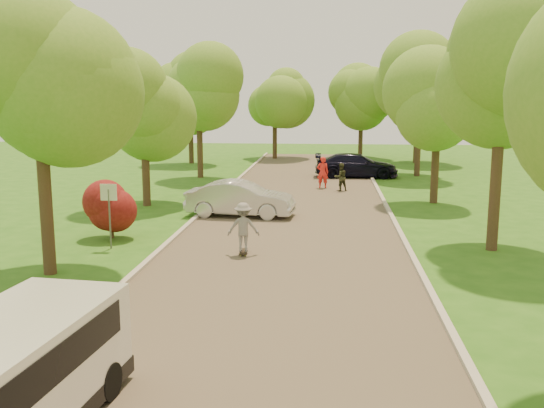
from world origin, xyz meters
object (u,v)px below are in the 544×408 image
(silver_sedan, at_px, (240,199))
(person_olive, at_px, (341,177))
(person_striped, at_px, (323,173))
(skateboarder, at_px, (243,227))
(minivan, at_px, (2,385))
(longboard, at_px, (244,252))
(street_sign, at_px, (109,202))
(dark_sedan, at_px, (356,165))

(silver_sedan, bearing_deg, person_olive, -25.80)
(person_olive, bearing_deg, person_striped, -67.92)
(skateboarder, bearing_deg, minivan, 75.82)
(person_olive, bearing_deg, longboard, 53.03)
(silver_sedan, bearing_deg, person_striped, -17.31)
(person_striped, relative_size, person_olive, 1.16)
(skateboarder, relative_size, person_striped, 0.91)
(longboard, xyz_separation_m, person_striped, (2.36, 14.53, 0.78))
(minivan, bearing_deg, person_olive, 83.44)
(person_olive, bearing_deg, street_sign, 36.15)
(street_sign, bearing_deg, person_olive, 59.35)
(longboard, relative_size, person_olive, 0.55)
(street_sign, height_order, minivan, street_sign)
(minivan, xyz_separation_m, person_striped, (4.26, 25.58, -0.07))
(person_olive, bearing_deg, dark_sedan, -123.80)
(person_striped, bearing_deg, person_olive, 133.84)
(silver_sedan, bearing_deg, longboard, -166.01)
(silver_sedan, bearing_deg, dark_sedan, -17.69)
(street_sign, height_order, silver_sedan, street_sign)
(minivan, xyz_separation_m, longboard, (1.91, 11.04, -0.86))
(dark_sedan, relative_size, person_striped, 2.95)
(silver_sedan, height_order, person_olive, person_olive)
(silver_sedan, relative_size, dark_sedan, 0.88)
(minivan, distance_m, longboard, 11.24)
(person_striped, bearing_deg, street_sign, 62.72)
(skateboarder, distance_m, person_striped, 14.72)
(skateboarder, distance_m, person_olive, 13.98)
(skateboarder, bearing_deg, silver_sedan, -85.16)
(skateboarder, bearing_deg, person_striped, -103.59)
(minivan, bearing_deg, silver_sedan, 92.47)
(person_olive, bearing_deg, minivan, 54.80)
(silver_sedan, relative_size, skateboarder, 2.87)
(minivan, distance_m, dark_sedan, 31.02)
(skateboarder, xyz_separation_m, person_striped, (2.36, 14.53, -0.02))
(skateboarder, relative_size, person_olive, 1.05)
(skateboarder, height_order, person_striped, person_striped)
(minivan, relative_size, person_striped, 2.85)
(street_sign, xyz_separation_m, person_striped, (6.87, 14.18, -0.69))
(street_sign, relative_size, person_olive, 1.45)
(person_striped, bearing_deg, dark_sedan, -114.56)
(minivan, xyz_separation_m, silver_sedan, (0.90, 17.28, -0.20))
(dark_sedan, distance_m, person_striped, 5.21)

